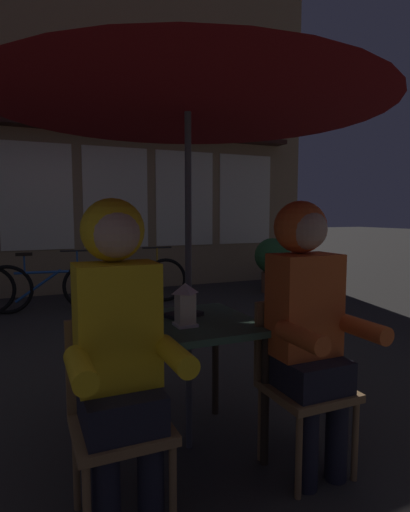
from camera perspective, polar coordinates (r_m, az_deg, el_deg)
The scene contains 13 objects.
ground_plane at distance 2.65m, azimuth -2.17°, elevation -24.47°, with size 60.00×60.00×0.00m, color #2D2B28.
cafe_table at distance 2.39m, azimuth -2.23°, elevation -11.14°, with size 0.72×0.72×0.74m.
patio_umbrella at distance 2.40m, azimuth -2.37°, elevation 23.36°, with size 2.10×2.10×2.31m.
lantern at distance 2.23m, azimuth -2.71°, elevation -6.46°, with size 0.11×0.11×0.23m.
chair_left at distance 1.99m, azimuth -11.81°, elevation -19.53°, with size 0.40×0.40×0.87m.
chair_right at distance 2.35m, azimuth 12.64°, elevation -15.39°, with size 0.40×0.40×0.87m.
person_left_hooded at distance 1.81m, azimuth -11.67°, elevation -9.99°, with size 0.45×0.56×1.40m.
person_right_hooded at distance 2.21m, azimuth 13.73°, elevation -7.15°, with size 0.45×0.56×1.40m.
shopfront_building at distance 7.73m, azimuth -22.39°, elevation 18.49°, with size 10.00×0.93×6.20m.
bicycle_third at distance 6.09m, azimuth -20.56°, elevation -3.90°, with size 1.67×0.27×0.84m.
bicycle_fourth at distance 6.29m, azimuth -9.96°, elevation -3.31°, with size 1.68×0.18×0.84m.
book at distance 2.46m, azimuth -2.98°, elevation -7.92°, with size 0.20×0.14×0.02m, color black.
potted_plant at distance 7.19m, azimuth 9.13°, elevation -0.57°, with size 0.60×0.60×0.92m.
Camera 1 is at (-0.83, -2.13, 1.34)m, focal length 29.46 mm.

